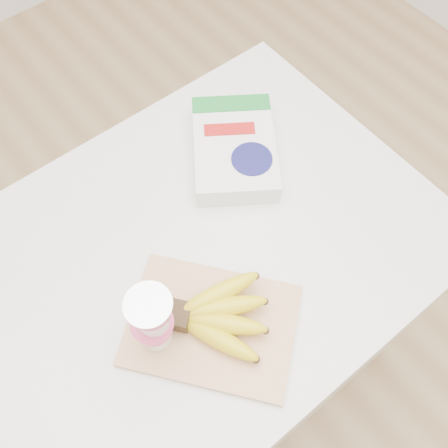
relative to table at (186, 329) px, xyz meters
name	(u,v)px	position (x,y,z in m)	size (l,w,h in m)	color
room	(125,57)	(0.00, 0.00, 0.94)	(4.00, 4.00, 4.00)	tan
table	(186,329)	(0.00, 0.00, 0.00)	(1.10, 0.73, 0.83)	silver
cutting_board	(212,325)	(-0.01, -0.15, 0.42)	(0.22, 0.30, 0.02)	tan
bananas	(218,315)	(0.00, -0.15, 0.45)	(0.20, 0.19, 0.07)	#382816
yogurt_stack	(153,321)	(-0.10, -0.11, 0.52)	(0.08, 0.08, 0.18)	white
cereal_box	(234,148)	(0.26, 0.13, 0.44)	(0.29, 0.31, 0.06)	white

